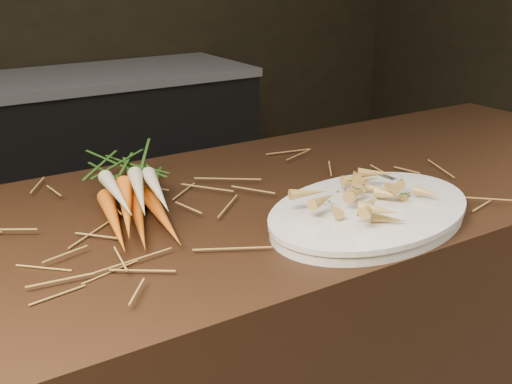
% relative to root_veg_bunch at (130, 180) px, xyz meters
% --- Properties ---
extents(back_counter, '(1.82, 0.62, 0.84)m').
position_rel_root_veg_bunch_xyz_m(back_counter, '(0.34, 1.76, -0.52)').
color(back_counter, black).
rests_on(back_counter, ground).
extents(straw_bedding, '(1.40, 0.60, 0.02)m').
position_rel_root_veg_bunch_xyz_m(straw_bedding, '(0.04, -0.12, -0.03)').
color(straw_bedding, olive).
rests_on(straw_bedding, main_counter).
extents(root_veg_bunch, '(0.25, 0.47, 0.09)m').
position_rel_root_veg_bunch_xyz_m(root_veg_bunch, '(0.00, 0.00, 0.00)').
color(root_veg_bunch, '#D35F1D').
rests_on(root_veg_bunch, main_counter).
extents(serving_platter, '(0.49, 0.38, 0.02)m').
position_rel_root_veg_bunch_xyz_m(serving_platter, '(0.32, -0.32, -0.03)').
color(serving_platter, white).
rests_on(serving_platter, main_counter).
extents(roasted_veg_heap, '(0.24, 0.20, 0.05)m').
position_rel_root_veg_bunch_xyz_m(roasted_veg_heap, '(0.32, -0.32, 0.00)').
color(roasted_veg_heap, '#9D6E37').
rests_on(roasted_veg_heap, serving_platter).
extents(serving_fork, '(0.03, 0.16, 0.00)m').
position_rel_root_veg_bunch_xyz_m(serving_fork, '(0.47, -0.30, -0.02)').
color(serving_fork, silver).
rests_on(serving_fork, serving_platter).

